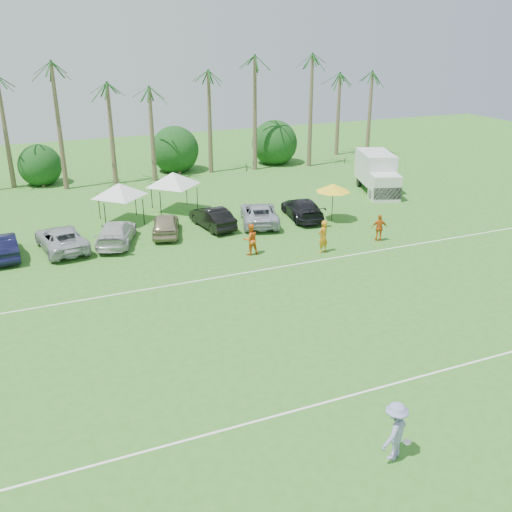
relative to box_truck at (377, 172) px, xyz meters
name	(u,v)px	position (x,y,z in m)	size (l,w,h in m)	color
ground	(326,446)	(-19.11, -25.38, -1.68)	(120.00, 120.00, 0.00)	#306D20
field_lines	(236,332)	(-19.11, -17.38, -1.67)	(80.00, 12.10, 0.01)	white
palm_tree_4	(57,95)	(-23.11, 12.62, 5.80)	(2.40, 2.40, 8.90)	brown
palm_tree_5	(105,82)	(-19.11, 12.62, 6.67)	(2.40, 2.40, 9.90)	brown
palm_tree_6	(152,70)	(-15.11, 12.62, 7.53)	(2.40, 2.40, 10.90)	brown
palm_tree_7	(196,59)	(-11.11, 12.62, 8.38)	(2.40, 2.40, 11.90)	brown
palm_tree_8	(249,88)	(-6.11, 12.62, 5.80)	(2.40, 2.40, 8.90)	brown
palm_tree_9	(297,76)	(-1.11, 12.62, 6.67)	(2.40, 2.40, 9.90)	brown
palm_tree_10	(343,65)	(3.89, 12.62, 7.53)	(2.40, 2.40, 10.90)	brown
palm_tree_11	(378,56)	(7.89, 12.62, 8.38)	(2.40, 2.40, 11.90)	brown
bush_tree_1	(40,163)	(-25.11, 13.62, 0.12)	(4.00, 4.00, 4.00)	brown
bush_tree_2	(176,152)	(-13.11, 13.62, 0.12)	(4.00, 4.00, 4.00)	brown
bush_tree_3	(273,145)	(-3.11, 13.62, 0.12)	(4.00, 4.00, 4.00)	brown
sideline_player_a	(323,237)	(-10.79, -10.28, -0.68)	(0.73, 0.48, 1.99)	orange
sideline_player_b	(251,239)	(-14.89, -8.90, -0.73)	(0.92, 0.72, 1.89)	orange
sideline_player_c	(379,228)	(-6.54, -9.92, -0.82)	(1.00, 0.42, 1.71)	#CF5D17
box_truck	(377,172)	(0.00, 0.00, 0.00)	(4.11, 6.50, 3.14)	silver
canopy_tent_left	(119,183)	(-20.76, 0.28, 1.08)	(3.98, 3.98, 3.22)	black
canopy_tent_right	(173,172)	(-16.68, 1.39, 1.22)	(4.18, 4.18, 3.39)	black
market_umbrella	(333,188)	(-7.20, -5.18, 0.70)	(2.38, 2.38, 2.65)	black
frisbee_player	(395,431)	(-17.46, -26.64, -0.69)	(1.47, 1.24, 1.98)	#8587BD
parked_car_1	(3,246)	(-28.37, -3.73, -0.97)	(1.51, 4.32, 1.42)	black
parked_car_2	(61,239)	(-25.12, -3.74, -0.97)	(2.36, 5.13, 1.42)	#AAACB2
parked_car_3	(116,233)	(-21.87, -3.92, -0.97)	(2.00, 4.91, 1.42)	silver
parked_car_4	(166,224)	(-18.61, -3.52, -0.97)	(1.68, 4.18, 1.42)	gray
parked_car_5	(212,217)	(-15.36, -3.34, -0.97)	(1.51, 4.32, 1.42)	black
parked_car_6	(259,214)	(-12.11, -3.77, -0.97)	(2.36, 5.13, 1.42)	#A8ABB9
parked_car_7	(302,209)	(-8.85, -3.87, -0.97)	(2.00, 4.91, 1.42)	black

